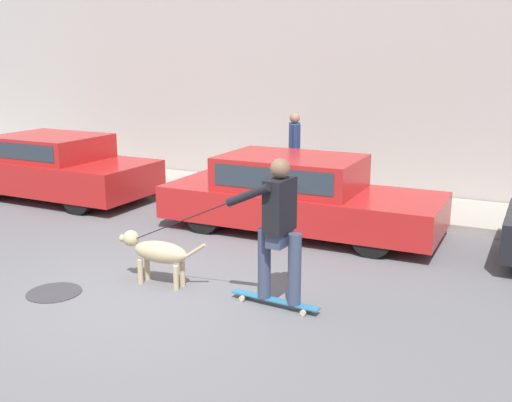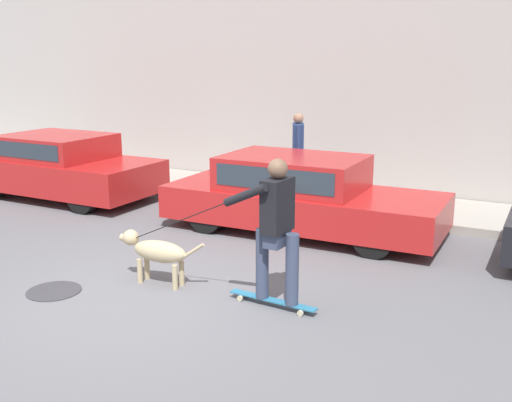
{
  "view_description": "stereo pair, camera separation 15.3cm",
  "coord_description": "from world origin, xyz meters",
  "px_view_note": "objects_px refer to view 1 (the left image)",
  "views": [
    {
      "loc": [
        4.24,
        -5.46,
        2.87
      ],
      "look_at": [
        0.7,
        1.58,
        0.95
      ],
      "focal_mm": 42.0,
      "sensor_mm": 36.0,
      "label": 1
    },
    {
      "loc": [
        4.37,
        -5.39,
        2.87
      ],
      "look_at": [
        0.7,
        1.58,
        0.95
      ],
      "focal_mm": 42.0,
      "sensor_mm": 36.0,
      "label": 2
    }
  ],
  "objects_px": {
    "dog": "(157,252)",
    "parked_car_1": "(298,196)",
    "pedestrian_with_bag": "(294,152)",
    "skateboarder": "(279,225)",
    "parked_car_0": "(57,168)"
  },
  "relations": [
    {
      "from": "dog",
      "to": "pedestrian_with_bag",
      "type": "height_order",
      "value": "pedestrian_with_bag"
    },
    {
      "from": "dog",
      "to": "parked_car_1",
      "type": "bearing_deg",
      "value": -104.79
    },
    {
      "from": "parked_car_0",
      "to": "parked_car_1",
      "type": "xyz_separation_m",
      "value": [
        5.34,
        -0.0,
        -0.03
      ]
    },
    {
      "from": "parked_car_0",
      "to": "pedestrian_with_bag",
      "type": "distance_m",
      "value": 4.87
    },
    {
      "from": "skateboarder",
      "to": "pedestrian_with_bag",
      "type": "xyz_separation_m",
      "value": [
        -1.76,
        4.56,
        0.06
      ]
    },
    {
      "from": "parked_car_0",
      "to": "skateboarder",
      "type": "relative_size",
      "value": 1.54
    },
    {
      "from": "skateboarder",
      "to": "pedestrian_with_bag",
      "type": "relative_size",
      "value": 1.57
    },
    {
      "from": "parked_car_1",
      "to": "skateboarder",
      "type": "height_order",
      "value": "skateboarder"
    },
    {
      "from": "dog",
      "to": "parked_car_0",
      "type": "bearing_deg",
      "value": -34.86
    },
    {
      "from": "parked_car_1",
      "to": "skateboarder",
      "type": "distance_m",
      "value": 3.16
    },
    {
      "from": "parked_car_1",
      "to": "pedestrian_with_bag",
      "type": "height_order",
      "value": "pedestrian_with_bag"
    },
    {
      "from": "parked_car_0",
      "to": "skateboarder",
      "type": "height_order",
      "value": "skateboarder"
    },
    {
      "from": "parked_car_0",
      "to": "dog",
      "type": "distance_m",
      "value": 5.55
    },
    {
      "from": "dog",
      "to": "skateboarder",
      "type": "relative_size",
      "value": 0.48
    },
    {
      "from": "parked_car_0",
      "to": "parked_car_1",
      "type": "distance_m",
      "value": 5.34
    }
  ]
}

